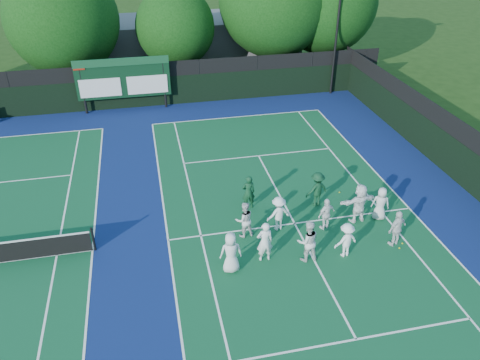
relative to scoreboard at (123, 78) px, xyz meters
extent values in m
plane|color=#1B370F|center=(7.01, -15.59, -2.19)|extent=(120.00, 120.00, 0.00)
cube|color=navy|center=(1.01, -14.59, -2.19)|extent=(34.00, 32.00, 0.01)
cube|color=#10502B|center=(7.01, -14.59, -2.18)|extent=(10.97, 23.77, 0.00)
cube|color=white|center=(7.01, -2.70, -2.18)|extent=(10.97, 0.08, 0.00)
cube|color=white|center=(1.53, -14.59, -2.18)|extent=(0.08, 23.77, 0.00)
cube|color=white|center=(12.50, -14.59, -2.18)|extent=(0.08, 23.77, 0.00)
cube|color=white|center=(2.90, -14.59, -2.18)|extent=(0.08, 23.77, 0.00)
cube|color=white|center=(11.13, -14.59, -2.18)|extent=(0.08, 23.77, 0.00)
cube|color=white|center=(7.01, -20.99, -2.18)|extent=(8.23, 0.08, 0.00)
cube|color=white|center=(7.01, -8.19, -2.18)|extent=(8.23, 0.08, 0.00)
cube|color=white|center=(7.01, -14.59, -2.18)|extent=(0.08, 12.80, 0.00)
cube|color=white|center=(-6.99, -2.70, -2.18)|extent=(10.97, 0.08, 0.00)
cube|color=white|center=(-1.50, -14.59, -2.18)|extent=(0.08, 23.77, 0.00)
cube|color=white|center=(-2.87, -14.59, -2.18)|extent=(0.08, 23.77, 0.00)
cube|color=black|center=(1.01, 0.41, -1.19)|extent=(34.00, 0.08, 2.00)
cube|color=black|center=(1.01, 0.41, 0.31)|extent=(34.00, 0.05, 1.00)
cylinder|color=black|center=(-2.59, 0.01, -0.44)|extent=(0.16, 0.16, 3.50)
cylinder|color=black|center=(2.61, 0.01, -0.44)|extent=(0.16, 0.16, 3.50)
cube|color=black|center=(0.01, 0.01, 0.01)|extent=(6.00, 0.15, 2.60)
cube|color=#134525|center=(0.01, -0.09, 1.11)|extent=(6.00, 0.05, 0.50)
cube|color=silver|center=(-1.49, -0.09, -0.49)|extent=(2.60, 0.04, 1.20)
cube|color=silver|center=(1.51, -0.09, -0.49)|extent=(2.60, 0.04, 1.20)
cube|color=#A31B0D|center=(-2.59, -0.09, 1.01)|extent=(0.70, 0.04, 0.50)
cube|color=#5C5D62|center=(5.01, 8.41, -0.19)|extent=(18.00, 6.00, 4.00)
cylinder|color=black|center=(14.51, 0.11, 2.81)|extent=(0.16, 0.16, 10.00)
cylinder|color=black|center=(-1.39, -14.59, -1.64)|extent=(0.10, 0.10, 1.10)
cylinder|color=black|center=(-3.56, 3.91, -0.98)|extent=(0.44, 0.44, 2.42)
sphere|color=#0B330C|center=(-3.56, 3.91, 3.02)|extent=(7.45, 7.45, 7.45)
sphere|color=#0B330C|center=(-2.96, 4.21, 2.28)|extent=(5.22, 5.22, 5.22)
cylinder|color=black|center=(3.90, 3.91, -1.05)|extent=(0.44, 0.44, 2.27)
sphere|color=#0B330C|center=(3.90, 3.91, 2.18)|extent=(5.59, 5.59, 5.59)
sphere|color=#0B330C|center=(4.50, 4.21, 1.62)|extent=(3.91, 3.91, 3.91)
cylinder|color=black|center=(11.16, 3.91, -0.75)|extent=(0.44, 0.44, 2.88)
sphere|color=#0B330C|center=(11.16, 3.91, 3.74)|extent=(8.15, 8.15, 8.15)
sphere|color=#0B330C|center=(11.76, 4.21, 2.93)|extent=(5.70, 5.70, 5.70)
cylinder|color=black|center=(15.09, 3.91, -0.78)|extent=(0.44, 0.44, 2.81)
sphere|color=#0B330C|center=(15.09, 3.91, 3.43)|extent=(7.50, 7.50, 7.50)
sphere|color=#0B330C|center=(15.69, 4.21, 2.68)|extent=(5.25, 5.25, 5.25)
sphere|color=#BFC316|center=(6.44, -14.27, -2.16)|extent=(0.07, 0.07, 0.07)
sphere|color=#BFC316|center=(9.89, -12.68, -2.16)|extent=(0.07, 0.07, 0.07)
sphere|color=#BFC316|center=(10.63, -17.12, -2.16)|extent=(0.07, 0.07, 0.07)
sphere|color=#BFC316|center=(4.71, -13.97, -2.16)|extent=(0.07, 0.07, 0.07)
sphere|color=#BFC316|center=(10.90, -16.87, -2.16)|extent=(0.07, 0.07, 0.07)
imported|color=silver|center=(3.73, -16.91, -1.33)|extent=(0.86, 0.58, 1.71)
imported|color=white|center=(5.12, -16.58, -1.31)|extent=(0.65, 0.43, 1.76)
imported|color=silver|center=(6.73, -16.91, -1.30)|extent=(0.87, 0.68, 1.77)
imported|color=white|center=(8.28, -17.01, -1.44)|extent=(1.06, 0.74, 1.50)
imported|color=silver|center=(10.54, -16.80, -1.38)|extent=(1.03, 0.72, 1.63)
imported|color=silver|center=(4.69, -14.92, -1.39)|extent=(0.85, 0.70, 1.61)
imported|color=white|center=(6.19, -14.78, -1.40)|extent=(1.13, 0.79, 1.59)
imported|color=white|center=(8.18, -15.17, -1.45)|extent=(0.94, 0.66, 1.49)
imported|color=white|center=(9.75, -14.95, -1.28)|extent=(1.76, 0.77, 1.83)
imported|color=silver|center=(10.75, -14.98, -1.41)|extent=(0.90, 0.76, 1.55)
imported|color=#103D22|center=(5.32, -12.94, -1.36)|extent=(0.62, 0.42, 1.66)
imported|color=#0F3A20|center=(8.41, -13.38, -1.35)|extent=(1.21, 0.88, 1.69)
camera|label=1|loc=(1.20, -30.17, 9.94)|focal=35.00mm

